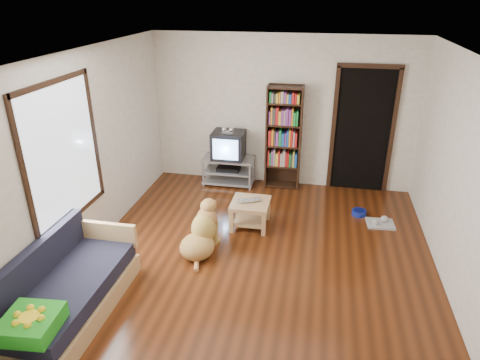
% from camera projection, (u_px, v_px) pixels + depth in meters
% --- Properties ---
extents(ground, '(5.00, 5.00, 0.00)m').
position_uv_depth(ground, '(259.00, 259.00, 5.60)').
color(ground, '#50230D').
rests_on(ground, ground).
extents(ceiling, '(5.00, 5.00, 0.00)m').
position_uv_depth(ceiling, '(263.00, 55.00, 4.54)').
color(ceiling, white).
rests_on(ceiling, ground).
extents(wall_back, '(4.50, 0.00, 4.50)m').
position_uv_depth(wall_back, '(283.00, 113.00, 7.31)').
color(wall_back, silver).
rests_on(wall_back, ground).
extents(wall_front, '(4.50, 0.00, 4.50)m').
position_uv_depth(wall_front, '(204.00, 309.00, 2.83)').
color(wall_front, silver).
rests_on(wall_front, ground).
extents(wall_left, '(0.00, 5.00, 5.00)m').
position_uv_depth(wall_left, '(87.00, 155.00, 5.47)').
color(wall_left, silver).
rests_on(wall_left, ground).
extents(wall_right, '(0.00, 5.00, 5.00)m').
position_uv_depth(wall_right, '(464.00, 183.00, 4.67)').
color(wall_right, silver).
rests_on(wall_right, ground).
extents(green_cushion, '(0.52, 0.52, 0.16)m').
position_uv_depth(green_cushion, '(31.00, 324.00, 3.83)').
color(green_cushion, '#1C9A21').
rests_on(green_cushion, sofa).
extents(laptop, '(0.39, 0.33, 0.03)m').
position_uv_depth(laptop, '(250.00, 202.00, 6.20)').
color(laptop, silver).
rests_on(laptop, coffee_table).
extents(dog_bowl, '(0.22, 0.22, 0.08)m').
position_uv_depth(dog_bowl, '(359.00, 213.00, 6.68)').
color(dog_bowl, navy).
rests_on(dog_bowl, ground).
extents(grey_rag, '(0.42, 0.35, 0.03)m').
position_uv_depth(grey_rag, '(380.00, 224.00, 6.41)').
color(grey_rag, '#A7A7A7').
rests_on(grey_rag, ground).
extents(window, '(0.03, 1.46, 1.70)m').
position_uv_depth(window, '(63.00, 154.00, 4.94)').
color(window, white).
rests_on(window, wall_left).
extents(doorway, '(1.03, 0.05, 2.19)m').
position_uv_depth(doorway, '(363.00, 128.00, 7.13)').
color(doorway, black).
rests_on(doorway, wall_back).
extents(tv_stand, '(0.90, 0.45, 0.50)m').
position_uv_depth(tv_stand, '(229.00, 170.00, 7.67)').
color(tv_stand, '#99999E').
rests_on(tv_stand, ground).
extents(crt_tv, '(0.55, 0.52, 0.58)m').
position_uv_depth(crt_tv, '(229.00, 144.00, 7.49)').
color(crt_tv, black).
rests_on(crt_tv, tv_stand).
extents(bookshelf, '(0.60, 0.30, 1.80)m').
position_uv_depth(bookshelf, '(284.00, 132.00, 7.28)').
color(bookshelf, black).
rests_on(bookshelf, ground).
extents(sofa, '(0.80, 1.80, 0.80)m').
position_uv_depth(sofa, '(67.00, 292.00, 4.59)').
color(sofa, tan).
rests_on(sofa, ground).
extents(coffee_table, '(0.55, 0.55, 0.40)m').
position_uv_depth(coffee_table, '(250.00, 209.00, 6.28)').
color(coffee_table, tan).
rests_on(coffee_table, ground).
extents(dog, '(0.56, 0.89, 0.72)m').
position_uv_depth(dog, '(202.00, 234.00, 5.67)').
color(dog, '#BD8A48').
rests_on(dog, ground).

